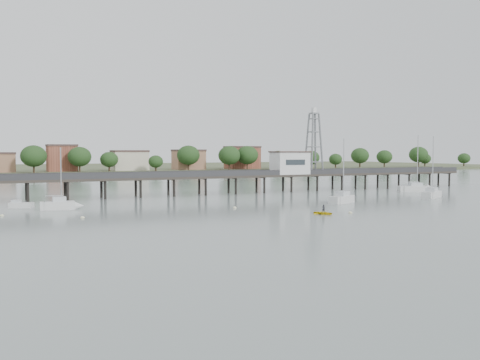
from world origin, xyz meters
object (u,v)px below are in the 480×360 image
object	(u,v)px
sailboat_e	(421,189)
sailboat_b	(65,205)
pier	(187,177)
yellow_dinghy	(323,214)
sailboat_c	(345,199)
lattice_tower	(314,143)
white_tender	(21,205)
sailboat_d	(434,194)

from	to	relation	value
sailboat_e	sailboat_b	bearing A→B (deg)	-156.33
pier	yellow_dinghy	size ratio (longest dim) A/B	49.58
sailboat_b	sailboat_c	size ratio (longest dim) A/B	0.84
pier	lattice_tower	size ratio (longest dim) A/B	9.68
sailboat_c	white_tender	bearing A→B (deg)	137.63
sailboat_b	lattice_tower	bearing A→B (deg)	19.84
sailboat_d	sailboat_e	world-z (taller)	sailboat_e
sailboat_b	yellow_dinghy	world-z (taller)	sailboat_b
sailboat_e	sailboat_d	bearing A→B (deg)	-105.48
sailboat_c	white_tender	world-z (taller)	sailboat_c
sailboat_d	lattice_tower	bearing A→B (deg)	85.62
sailboat_b	sailboat_c	world-z (taller)	sailboat_c
lattice_tower	sailboat_d	distance (m)	30.24
sailboat_d	white_tender	bearing A→B (deg)	141.11
pier	yellow_dinghy	distance (m)	41.54
sailboat_b	pier	bearing A→B (deg)	36.25
lattice_tower	sailboat_b	xyz separation A→B (m)	(-58.40, -17.58, -10.44)
pier	lattice_tower	xyz separation A→B (m)	(31.50, 0.00, 7.31)
lattice_tower	yellow_dinghy	bearing A→B (deg)	-121.53
sailboat_b	yellow_dinghy	xyz separation A→B (m)	(33.33, -23.28, -0.66)
pier	sailboat_e	bearing A→B (deg)	-13.59
white_tender	lattice_tower	bearing A→B (deg)	33.97
sailboat_e	pier	bearing A→B (deg)	-173.42
sailboat_e	white_tender	bearing A→B (deg)	-160.24
pier	sailboat_e	distance (m)	54.20
sailboat_e	sailboat_c	xyz separation A→B (m)	(-32.21, -14.54, 0.01)
sailboat_e	yellow_dinghy	xyz separation A→B (m)	(-46.16, -28.15, -0.64)
pier	sailboat_e	world-z (taller)	sailboat_e
sailboat_e	white_tender	distance (m)	85.67
lattice_tower	sailboat_d	world-z (taller)	lattice_tower
lattice_tower	sailboat_b	bearing A→B (deg)	-163.24
sailboat_b	white_tender	size ratio (longest dim) A/B	2.56
sailboat_d	sailboat_b	size ratio (longest dim) A/B	1.26
pier	sailboat_d	world-z (taller)	sailboat_d
sailboat_e	white_tender	size ratio (longest dim) A/B	3.43
sailboat_d	yellow_dinghy	size ratio (longest dim) A/B	4.27
lattice_tower	sailboat_c	distance (m)	31.24
sailboat_e	sailboat_c	world-z (taller)	sailboat_e
sailboat_d	white_tender	world-z (taller)	sailboat_d
white_tender	pier	bearing A→B (deg)	43.45
pier	yellow_dinghy	bearing A→B (deg)	-81.05
lattice_tower	white_tender	xyz separation A→B (m)	(-64.57, -12.10, -10.66)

